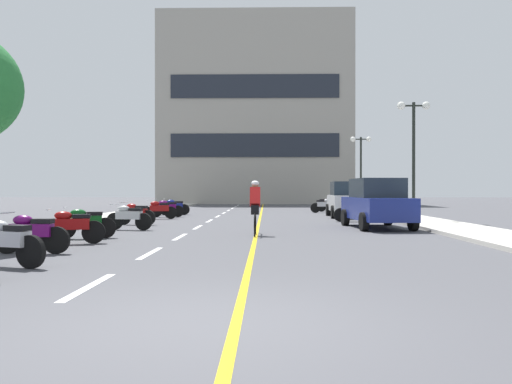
{
  "coord_description": "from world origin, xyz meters",
  "views": [
    {
      "loc": [
        0.57,
        -5.52,
        1.4
      ],
      "look_at": [
        0.11,
        17.65,
        1.31
      ],
      "focal_mm": 36.75,
      "sensor_mm": 36.0,
      "label": 1
    }
  ],
  "objects_px": {
    "parked_car_near": "(377,203)",
    "cyclist_rider": "(255,207)",
    "parked_car_mid": "(347,199)",
    "motorcycle_8": "(159,209)",
    "street_lamp_far": "(361,156)",
    "motorcycle_6": "(136,213)",
    "motorcycle_9": "(167,208)",
    "motorcycle_11": "(325,205)",
    "motorcycle_12": "(330,204)",
    "motorcycle_4": "(85,222)",
    "street_lamp_mid": "(414,133)",
    "motorcycle_2": "(31,232)",
    "motorcycle_10": "(174,206)",
    "motorcycle_3": "(71,226)",
    "motorcycle_7": "(353,211)",
    "motorcycle_13": "(327,203)",
    "motorcycle_1": "(6,241)",
    "motorcycle_5": "(129,217)"
  },
  "relations": [
    {
      "from": "street_lamp_mid",
      "to": "parked_car_mid",
      "type": "bearing_deg",
      "value": 124.19
    },
    {
      "from": "parked_car_mid",
      "to": "motorcycle_4",
      "type": "height_order",
      "value": "parked_car_mid"
    },
    {
      "from": "motorcycle_7",
      "to": "cyclist_rider",
      "type": "xyz_separation_m",
      "value": [
        -4.16,
        -6.98,
        0.41
      ]
    },
    {
      "from": "motorcycle_12",
      "to": "motorcycle_5",
      "type": "bearing_deg",
      "value": -119.65
    },
    {
      "from": "parked_car_mid",
      "to": "motorcycle_8",
      "type": "xyz_separation_m",
      "value": [
        -9.31,
        -1.92,
        -0.44
      ]
    },
    {
      "from": "motorcycle_1",
      "to": "motorcycle_3",
      "type": "bearing_deg",
      "value": 94.68
    },
    {
      "from": "motorcycle_3",
      "to": "motorcycle_7",
      "type": "height_order",
      "value": "same"
    },
    {
      "from": "motorcycle_6",
      "to": "cyclist_rider",
      "type": "distance_m",
      "value": 6.71
    },
    {
      "from": "parked_car_near",
      "to": "street_lamp_far",
      "type": "bearing_deg",
      "value": 81.68
    },
    {
      "from": "street_lamp_far",
      "to": "motorcycle_11",
      "type": "height_order",
      "value": "street_lamp_far"
    },
    {
      "from": "motorcycle_9",
      "to": "motorcycle_12",
      "type": "distance_m",
      "value": 11.58
    },
    {
      "from": "parked_car_near",
      "to": "motorcycle_7",
      "type": "distance_m",
      "value": 3.91
    },
    {
      "from": "motorcycle_1",
      "to": "motorcycle_2",
      "type": "height_order",
      "value": "same"
    },
    {
      "from": "street_lamp_far",
      "to": "motorcycle_11",
      "type": "bearing_deg",
      "value": -124.13
    },
    {
      "from": "motorcycle_13",
      "to": "motorcycle_12",
      "type": "bearing_deg",
      "value": -90.06
    },
    {
      "from": "street_lamp_mid",
      "to": "motorcycle_10",
      "type": "bearing_deg",
      "value": 154.25
    },
    {
      "from": "parked_car_mid",
      "to": "motorcycle_4",
      "type": "bearing_deg",
      "value": -127.91
    },
    {
      "from": "motorcycle_2",
      "to": "cyclist_rider",
      "type": "distance_m",
      "value": 6.79
    },
    {
      "from": "cyclist_rider",
      "to": "motorcycle_11",
      "type": "bearing_deg",
      "value": 76.2
    },
    {
      "from": "motorcycle_2",
      "to": "motorcycle_9",
      "type": "xyz_separation_m",
      "value": [
        0.05,
        15.39,
        0.0
      ]
    },
    {
      "from": "street_lamp_far",
      "to": "motorcycle_6",
      "type": "distance_m",
      "value": 19.91
    },
    {
      "from": "motorcycle_9",
      "to": "motorcycle_10",
      "type": "relative_size",
      "value": 1.03
    },
    {
      "from": "motorcycle_1",
      "to": "motorcycle_10",
      "type": "relative_size",
      "value": 0.99
    },
    {
      "from": "motorcycle_7",
      "to": "motorcycle_5",
      "type": "bearing_deg",
      "value": -149.82
    },
    {
      "from": "motorcycle_2",
      "to": "cyclist_rider",
      "type": "height_order",
      "value": "cyclist_rider"
    },
    {
      "from": "motorcycle_6",
      "to": "parked_car_mid",
      "type": "bearing_deg",
      "value": 33.39
    },
    {
      "from": "parked_car_near",
      "to": "motorcycle_9",
      "type": "relative_size",
      "value": 2.54
    },
    {
      "from": "motorcycle_6",
      "to": "motorcycle_11",
      "type": "xyz_separation_m",
      "value": [
        8.76,
        11.28,
        0.0
      ]
    },
    {
      "from": "motorcycle_4",
      "to": "motorcycle_9",
      "type": "height_order",
      "value": "same"
    },
    {
      "from": "motorcycle_8",
      "to": "cyclist_rider",
      "type": "bearing_deg",
      "value": -61.49
    },
    {
      "from": "motorcycle_6",
      "to": "motorcycle_9",
      "type": "distance_m",
      "value": 6.02
    },
    {
      "from": "street_lamp_mid",
      "to": "cyclist_rider",
      "type": "xyz_separation_m",
      "value": [
        -6.9,
        -7.25,
        -3.03
      ]
    },
    {
      "from": "motorcycle_5",
      "to": "motorcycle_12",
      "type": "distance_m",
      "value": 18.01
    },
    {
      "from": "cyclist_rider",
      "to": "motorcycle_1",
      "type": "bearing_deg",
      "value": -122.97
    },
    {
      "from": "street_lamp_mid",
      "to": "parked_car_near",
      "type": "bearing_deg",
      "value": -121.1
    },
    {
      "from": "cyclist_rider",
      "to": "street_lamp_far",
      "type": "bearing_deg",
      "value": 71.21
    },
    {
      "from": "parked_car_mid",
      "to": "motorcycle_6",
      "type": "xyz_separation_m",
      "value": [
        -9.37,
        -6.17,
        -0.44
      ]
    },
    {
      "from": "motorcycle_8",
      "to": "street_lamp_mid",
      "type": "bearing_deg",
      "value": -7.8
    },
    {
      "from": "motorcycle_12",
      "to": "cyclist_rider",
      "type": "bearing_deg",
      "value": -104.2
    },
    {
      "from": "motorcycle_11",
      "to": "motorcycle_5",
      "type": "bearing_deg",
      "value": -120.99
    },
    {
      "from": "motorcycle_1",
      "to": "parked_car_near",
      "type": "bearing_deg",
      "value": 48.32
    },
    {
      "from": "motorcycle_3",
      "to": "street_lamp_mid",
      "type": "bearing_deg",
      "value": 40.71
    },
    {
      "from": "motorcycle_8",
      "to": "motorcycle_5",
      "type": "bearing_deg",
      "value": -86.99
    },
    {
      "from": "motorcycle_3",
      "to": "motorcycle_11",
      "type": "distance_m",
      "value": 20.5
    },
    {
      "from": "motorcycle_2",
      "to": "motorcycle_10",
      "type": "distance_m",
      "value": 17.66
    },
    {
      "from": "motorcycle_2",
      "to": "motorcycle_3",
      "type": "bearing_deg",
      "value": 86.99
    },
    {
      "from": "street_lamp_mid",
      "to": "motorcycle_10",
      "type": "relative_size",
      "value": 3.14
    },
    {
      "from": "parked_car_near",
      "to": "cyclist_rider",
      "type": "distance_m",
      "value": 5.38
    },
    {
      "from": "street_lamp_mid",
      "to": "motorcycle_12",
      "type": "height_order",
      "value": "street_lamp_mid"
    },
    {
      "from": "motorcycle_1",
      "to": "motorcycle_10",
      "type": "xyz_separation_m",
      "value": [
        -0.42,
        19.63,
        0.0
      ]
    }
  ]
}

